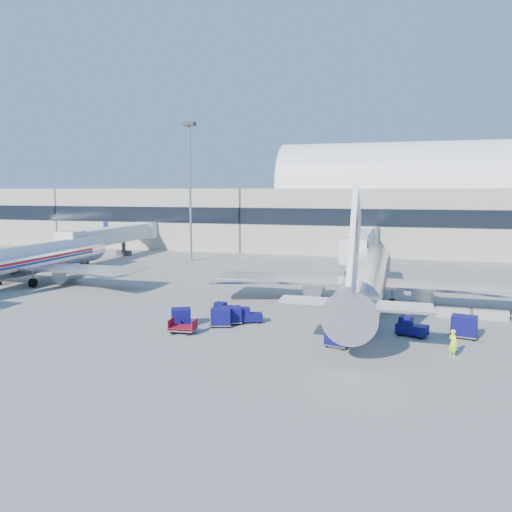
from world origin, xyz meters
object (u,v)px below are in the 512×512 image
(cart_solo_near, at_px, (338,336))
(barrier_mid, at_px, (491,315))
(tug_right, at_px, (411,327))
(airliner_main, at_px, (366,278))
(cart_train_a, at_px, (232,315))
(cart_open_red, at_px, (183,328))
(cart_train_c, at_px, (181,317))
(airliner_mid, at_px, (20,262))
(jetbridge_near, at_px, (361,242))
(mast_west, at_px, (190,171))
(tug_lead, at_px, (249,316))
(tug_left, at_px, (222,310))
(cart_train_b, at_px, (221,317))
(barrier_near, at_px, (452,312))
(cart_solo_far, at_px, (464,326))
(jetbridge_mid, at_px, (117,235))
(ramp_worker, at_px, (453,343))

(cart_solo_near, bearing_deg, barrier_mid, 60.97)
(tug_right, relative_size, cart_solo_near, 1.29)
(airliner_main, xyz_separation_m, cart_train_a, (-10.92, -10.24, -2.11))
(cart_open_red, bearing_deg, cart_train_c, 113.69)
(airliner_mid, relative_size, barrier_mid, 12.42)
(jetbridge_near, xyz_separation_m, cart_open_red, (-11.44, -40.39, -3.52))
(mast_west, relative_size, tug_lead, 9.56)
(tug_lead, relative_size, tug_right, 0.89)
(airliner_main, height_order, cart_train_c, airliner_main)
(jetbridge_near, relative_size, cart_train_a, 12.96)
(tug_right, relative_size, tug_left, 1.11)
(airliner_mid, relative_size, tug_right, 13.99)
(cart_train_c, distance_m, cart_open_red, 2.30)
(airliner_mid, relative_size, cart_train_b, 17.83)
(cart_solo_near, bearing_deg, cart_train_a, 174.93)
(jetbridge_near, bearing_deg, cart_train_b, -103.62)
(barrier_near, relative_size, cart_solo_far, 1.32)
(jetbridge_mid, xyz_separation_m, cart_train_b, (32.87, -37.66, -3.09))
(jetbridge_mid, bearing_deg, cart_solo_far, -34.00)
(tug_left, relative_size, cart_solo_near, 1.15)
(mast_west, xyz_separation_m, ramp_worker, (36.90, -39.77, -13.80))
(cart_train_c, height_order, cart_open_red, cart_train_c)
(jetbridge_near, distance_m, barrier_mid, 32.09)
(jetbridge_mid, height_order, tug_lead, jetbridge_mid)
(tug_lead, relative_size, tug_left, 0.99)
(tug_left, bearing_deg, ramp_worker, -99.47)
(cart_train_c, relative_size, cart_open_red, 0.96)
(airliner_mid, bearing_deg, ramp_worker, -16.28)
(airliner_main, distance_m, barrier_near, 8.74)
(barrier_mid, height_order, cart_train_b, cart_train_b)
(cart_solo_near, bearing_deg, cart_train_c, -171.57)
(airliner_mid, bearing_deg, jetbridge_mid, 95.22)
(cart_solo_far, bearing_deg, cart_solo_near, -139.92)
(cart_train_a, distance_m, cart_open_red, 4.85)
(cart_open_red, distance_m, ramp_worker, 20.75)
(tug_left, xyz_separation_m, ramp_worker, (19.40, -6.03, 0.32))
(cart_train_a, bearing_deg, cart_solo_far, -21.57)
(cart_solo_far, height_order, cart_open_red, cart_solo_far)
(jetbridge_near, bearing_deg, tug_left, -106.30)
(cart_train_c, xyz_separation_m, cart_solo_far, (23.15, 2.89, 0.12))
(jetbridge_near, bearing_deg, jetbridge_mid, 180.00)
(airliner_mid, height_order, jetbridge_mid, airliner_mid)
(tug_right, distance_m, cart_train_b, 15.78)
(jetbridge_mid, height_order, ramp_worker, jetbridge_mid)
(ramp_worker, bearing_deg, barrier_near, -43.53)
(barrier_near, xyz_separation_m, cart_open_red, (-21.84, -11.58, -0.04))
(cart_solo_near, bearing_deg, jetbridge_mid, 154.36)
(tug_lead, distance_m, ramp_worker, 17.14)
(airliner_main, distance_m, cart_train_c, 19.32)
(airliner_mid, xyz_separation_m, cart_solo_far, (50.23, -9.20, -1.98))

